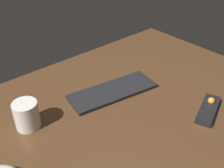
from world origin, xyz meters
The scene contains 4 objects.
desk centered at (0.00, 0.00, 1.00)cm, with size 140.00×84.00×2.00cm, color #4C301C.
keyboard centered at (9.63, 7.44, 2.67)cm, with size 34.34×12.40×1.34cm, color black.
media_remote centered at (27.22, -23.12, 3.24)cm, with size 17.03×10.56×3.90cm.
coffee_mug centered at (-23.54, 11.36, 6.63)cm, with size 7.98×7.98×9.26cm, color silver.
Camera 1 is at (-45.70, -55.84, 62.09)cm, focal length 42.81 mm.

